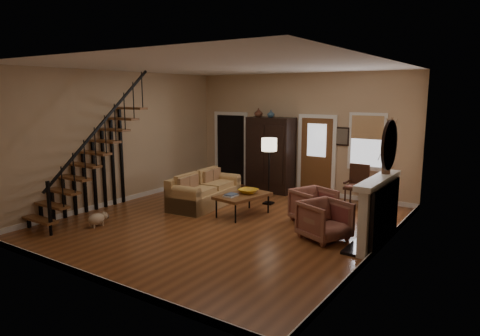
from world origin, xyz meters
The scene contains 15 objects.
room centered at (-0.41, 1.76, 1.51)m, with size 7.00×7.33×3.30m.
staircase centered at (-2.78, -1.30, 1.60)m, with size 0.94×2.80×3.20m, color brown, non-canonical shape.
fireplace centered at (3.13, 0.50, 0.74)m, with size 0.33×1.95×2.30m.
armoire centered at (-0.70, 3.15, 1.05)m, with size 1.30×0.60×2.10m, color black, non-canonical shape.
vase_a centered at (-1.05, 3.05, 2.22)m, with size 0.24×0.24×0.25m, color #4C2619.
vase_b centered at (-0.65, 3.05, 2.21)m, with size 0.20×0.20×0.21m, color #334C60.
sofa centered at (-1.25, 0.86, 0.39)m, with size 0.90×2.08×0.77m, color tan, non-canonical shape.
coffee_table centered at (-0.01, 0.68, 0.24)m, with size 0.74×1.27×0.49m, color brown, non-canonical shape.
bowl centered at (0.04, 0.83, 0.54)m, with size 0.44×0.44×0.11m, color #C58B17.
books centered at (-0.13, 0.38, 0.52)m, with size 0.23×0.32×0.06m, color beige, non-canonical shape.
armchair_left centered at (2.19, 0.17, 0.37)m, with size 0.80×0.82×0.75m, color maroon.
armchair_right centered at (1.55, 1.10, 0.37)m, with size 0.78×0.81×0.73m, color maroon.
floor_lamp centered at (-0.03, 1.89, 0.83)m, with size 0.38×0.38×1.67m, color black, non-canonical shape.
side_chair centered at (1.85, 2.95, 0.51)m, with size 0.54×0.54×1.02m, color #321A0F, non-canonical shape.
dog centered at (-2.08, -1.74, 0.15)m, with size 0.24×0.41×0.30m, color #CDB08C, non-canonical shape.
Camera 1 is at (5.20, -7.23, 2.76)m, focal length 32.00 mm.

